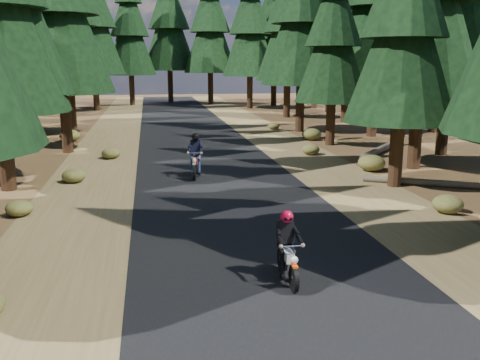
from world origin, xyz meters
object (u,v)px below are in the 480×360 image
rider_lead (288,259)px  rider_follow (195,163)px  log_near (379,150)px  log_far (423,182)px

rider_lead → rider_follow: (-0.94, 10.21, 0.08)m
log_near → rider_lead: size_ratio=3.07×
log_far → rider_follow: bearing=-171.4°
rider_follow → log_near: bearing=-148.1°
rider_lead → rider_follow: rider_follow is taller
rider_follow → log_far: bearing=169.6°
log_far → rider_follow: size_ratio=2.17×
log_near → rider_follow: size_ratio=2.57×
log_far → rider_follow: rider_follow is taller
rider_follow → rider_lead: bearing=104.3°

